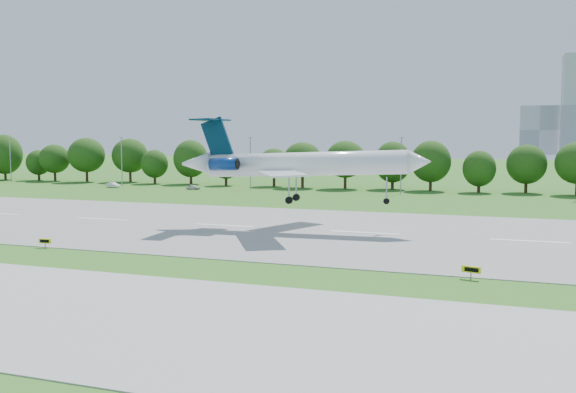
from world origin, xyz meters
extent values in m
plane|color=#2E6219|center=(0.00, 0.00, 0.00)|extent=(600.00, 600.00, 0.00)
cube|color=gray|center=(0.00, 25.00, 0.04)|extent=(400.00, 45.00, 0.08)
cylinder|color=#382314|center=(-100.00, 92.00, 1.80)|extent=(0.70, 0.70, 3.60)
sphere|color=#183B0E|center=(-100.00, 92.00, 6.20)|extent=(8.40, 8.40, 8.40)
cylinder|color=#382314|center=(-60.00, 92.00, 1.80)|extent=(0.70, 0.70, 3.60)
sphere|color=#183B0E|center=(-60.00, 92.00, 6.20)|extent=(8.40, 8.40, 8.40)
cylinder|color=#382314|center=(-20.00, 92.00, 1.80)|extent=(0.70, 0.70, 3.60)
sphere|color=#183B0E|center=(-20.00, 92.00, 6.20)|extent=(8.40, 8.40, 8.40)
cylinder|color=#382314|center=(20.00, 92.00, 1.80)|extent=(0.70, 0.70, 3.60)
sphere|color=#183B0E|center=(20.00, 92.00, 6.20)|extent=(8.40, 8.40, 8.40)
cylinder|color=gray|center=(-90.00, 82.00, 6.00)|extent=(0.24, 0.24, 12.00)
cube|color=gray|center=(-90.00, 82.00, 12.10)|extent=(0.90, 0.25, 0.18)
cylinder|color=gray|center=(-55.00, 82.00, 6.00)|extent=(0.24, 0.24, 12.00)
cube|color=gray|center=(-55.00, 82.00, 12.10)|extent=(0.90, 0.25, 0.18)
cylinder|color=gray|center=(-20.00, 82.00, 6.00)|extent=(0.24, 0.24, 12.00)
cube|color=gray|center=(-20.00, 82.00, 12.10)|extent=(0.90, 0.25, 0.18)
cylinder|color=gray|center=(15.00, 82.00, 6.00)|extent=(0.24, 0.24, 12.00)
cube|color=gray|center=(15.00, 82.00, 12.10)|extent=(0.90, 0.25, 0.18)
cube|color=#B2B2B7|center=(52.00, 405.00, 16.00)|extent=(24.00, 24.00, 32.00)
cylinder|color=white|center=(12.03, 25.00, 8.83)|extent=(26.88, 5.33, 3.91)
cone|color=white|center=(26.72, 26.23, 9.28)|extent=(3.18, 3.34, 3.19)
cone|color=white|center=(-3.36, 23.71, 8.72)|extent=(4.60, 3.46, 3.23)
cube|color=white|center=(10.96, 18.67, 7.90)|extent=(9.59, 12.22, 0.36)
cube|color=white|center=(9.92, 31.06, 7.90)|extent=(8.16, 12.36, 0.36)
cube|color=#05263F|center=(-0.35, 23.96, 12.14)|extent=(4.66, 0.83, 6.03)
cube|color=#05263F|center=(-1.23, 23.89, 14.69)|extent=(3.54, 8.64, 0.28)
cylinder|color=navy|center=(1.61, 21.81, 8.78)|extent=(3.91, 2.00, 1.80)
cylinder|color=navy|center=(1.23, 26.41, 8.78)|extent=(3.91, 2.00, 1.80)
cylinder|color=gray|center=(22.65, 25.89, 5.72)|extent=(0.18, 0.18, 3.11)
cylinder|color=black|center=(22.65, 25.89, 4.17)|extent=(0.82, 0.33, 0.80)
cylinder|color=gray|center=(10.43, 22.91, 5.72)|extent=(0.21, 0.21, 3.11)
cylinder|color=black|center=(10.43, 22.91, 4.17)|extent=(1.01, 0.48, 0.98)
cylinder|color=gray|center=(10.10, 26.80, 5.72)|extent=(0.21, 0.21, 3.11)
cylinder|color=black|center=(10.10, 26.80, 4.17)|extent=(1.01, 0.48, 0.98)
cube|color=gray|center=(-11.30, 2.33, 0.33)|extent=(0.10, 0.10, 0.65)
cube|color=#FBEA0D|center=(-11.30, 2.33, 0.79)|extent=(1.50, 0.32, 0.51)
cube|color=black|center=(-11.29, 2.23, 0.79)|extent=(1.12, 0.13, 0.33)
cube|color=gray|center=(34.76, 1.97, 0.37)|extent=(0.13, 0.13, 0.73)
cube|color=#FBEA0D|center=(34.76, 1.97, 0.89)|extent=(1.67, 0.61, 0.58)
cube|color=black|center=(34.73, 1.86, 0.89)|extent=(1.22, 0.34, 0.37)
imported|color=silver|center=(-53.64, 76.12, 0.64)|extent=(4.09, 2.48, 1.27)
imported|color=silver|center=(-32.55, 77.40, 0.56)|extent=(3.35, 1.48, 1.12)
camera|label=1|loc=(38.13, -55.41, 12.58)|focal=40.00mm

